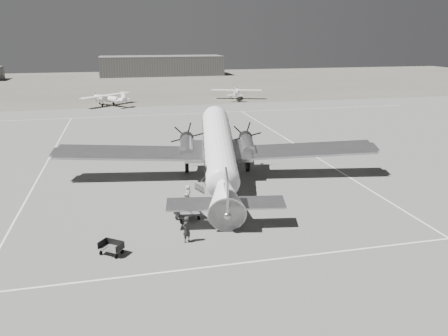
% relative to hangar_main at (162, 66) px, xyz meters
% --- Properties ---
extents(ground, '(260.00, 260.00, 0.00)m').
position_rel_hangar_main_xyz_m(ground, '(-5.00, -120.00, -3.30)').
color(ground, slate).
rests_on(ground, ground).
extents(taxi_line_near, '(60.00, 0.15, 0.01)m').
position_rel_hangar_main_xyz_m(taxi_line_near, '(-5.00, -134.00, -3.29)').
color(taxi_line_near, white).
rests_on(taxi_line_near, ground).
extents(taxi_line_right, '(0.15, 80.00, 0.01)m').
position_rel_hangar_main_xyz_m(taxi_line_right, '(7.00, -120.00, -3.29)').
color(taxi_line_right, white).
rests_on(taxi_line_right, ground).
extents(taxi_line_left, '(0.15, 60.00, 0.01)m').
position_rel_hangar_main_xyz_m(taxi_line_left, '(-23.00, -110.00, -3.29)').
color(taxi_line_left, white).
rests_on(taxi_line_left, ground).
extents(taxi_line_horizon, '(90.00, 0.15, 0.01)m').
position_rel_hangar_main_xyz_m(taxi_line_horizon, '(-5.00, -80.00, -3.29)').
color(taxi_line_horizon, white).
rests_on(taxi_line_horizon, ground).
extents(grass_infield, '(260.00, 90.00, 0.01)m').
position_rel_hangar_main_xyz_m(grass_infield, '(-5.00, -25.00, -3.30)').
color(grass_infield, '#5E5B4F').
rests_on(grass_infield, ground).
extents(hangar_main, '(42.00, 14.00, 6.60)m').
position_rel_hangar_main_xyz_m(hangar_main, '(0.00, 0.00, 0.00)').
color(hangar_main, slate).
rests_on(hangar_main, ground).
extents(dc3_airliner, '(34.94, 26.97, 6.04)m').
position_rel_hangar_main_xyz_m(dc3_airliner, '(-6.02, -119.13, -0.28)').
color(dc3_airliner, '#B6B5B8').
rests_on(dc3_airliner, ground).
extents(light_plane_left, '(15.04, 14.82, 2.43)m').
position_rel_hangar_main_xyz_m(light_plane_left, '(-17.03, -67.30, -2.09)').
color(light_plane_left, white).
rests_on(light_plane_left, ground).
extents(light_plane_right, '(13.41, 12.05, 2.32)m').
position_rel_hangar_main_xyz_m(light_plane_right, '(10.12, -64.12, -2.14)').
color(light_plane_right, white).
rests_on(light_plane_right, ground).
extents(baggage_cart_near, '(2.20, 1.81, 1.08)m').
position_rel_hangar_main_xyz_m(baggage_cart_near, '(-10.18, -126.67, -2.76)').
color(baggage_cart_near, '#545454').
rests_on(baggage_cart_near, ground).
extents(baggage_cart_far, '(1.88, 1.79, 0.87)m').
position_rel_hangar_main_xyz_m(baggage_cart_far, '(-15.75, -130.96, -2.87)').
color(baggage_cart_far, '#545454').
rests_on(baggage_cart_far, ground).
extents(ground_crew, '(0.81, 0.76, 1.86)m').
position_rel_hangar_main_xyz_m(ground_crew, '(-10.80, -130.32, -2.37)').
color(ground_crew, '#2C2C2C').
rests_on(ground_crew, ground).
extents(ramp_agent, '(1.00, 1.10, 1.84)m').
position_rel_hangar_main_xyz_m(ramp_agent, '(-10.02, -125.72, -2.38)').
color(ramp_agent, silver).
rests_on(ramp_agent, ground).
extents(passenger, '(0.56, 0.78, 1.47)m').
position_rel_hangar_main_xyz_m(passenger, '(-9.56, -122.98, -2.56)').
color(passenger, '#B6B6B4').
rests_on(passenger, ground).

